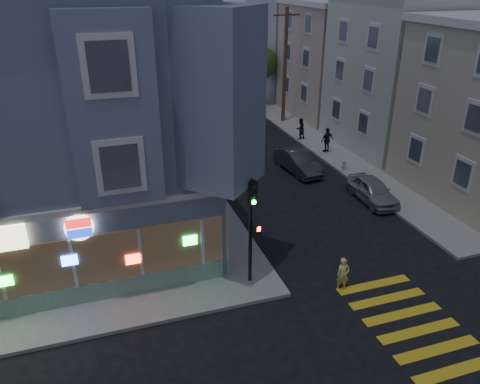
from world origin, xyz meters
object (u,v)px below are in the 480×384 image
parked_car_b (298,162)px  parked_car_c (245,117)px  parked_car_d (248,100)px  traffic_signal (252,215)px  running_child (343,274)px  utility_pole (285,64)px  street_tree_near (261,63)px  pedestrian_a (300,129)px  parked_car_a (373,190)px  pedestrian_b (327,140)px  street_tree_far (235,51)px  fire_hydrant (344,165)px

parked_car_b → parked_car_c: bearing=84.7°
parked_car_c → parked_car_d: size_ratio=0.95×
parked_car_c → traffic_signal: size_ratio=1.13×
running_child → traffic_signal: traffic_signal is taller
utility_pole → parked_car_d: 6.79m
street_tree_near → parked_car_b: 17.11m
parked_car_b → traffic_signal: traffic_signal is taller
parked_car_c → parked_car_d: parked_car_d is taller
pedestrian_a → parked_car_d: 10.20m
utility_pole → street_tree_near: (0.20, 6.00, -0.86)m
parked_car_a → traffic_signal: size_ratio=0.86×
pedestrian_b → street_tree_far: bearing=-106.2°
pedestrian_b → traffic_signal: bearing=36.3°
parked_car_a → fire_hydrant: (0.60, 4.13, -0.13)m
parked_car_a → parked_car_d: parked_car_d is taller
parked_car_c → fire_hydrant: (2.70, -11.56, -0.21)m
street_tree_near → parked_car_d: size_ratio=1.00×
running_child → street_tree_far: bearing=85.8°
parked_car_b → street_tree_near: bearing=72.3°
utility_pole → pedestrian_b: size_ratio=5.19×
street_tree_far → pedestrian_a: bearing=-92.7°
pedestrian_b → fire_hydrant: pedestrian_b is taller
traffic_signal → pedestrian_b: bearing=35.3°
street_tree_near → parked_car_a: size_ratio=1.38×
pedestrian_a → utility_pole: bearing=-116.9°
street_tree_near → utility_pole: bearing=-91.9°
running_child → parked_car_a: bearing=56.6°
street_tree_near → parked_car_b: (-3.60, -16.41, -3.26)m
parked_car_b → parked_car_c: 10.49m
parked_car_b → parked_car_a: bearing=-73.3°
running_child → fire_hydrant: bearing=66.9°
running_child → parked_car_d: parked_car_d is taller
parked_car_b → parked_car_c: (0.00, 10.49, 0.06)m
parked_car_d → traffic_signal: traffic_signal is taller
street_tree_near → traffic_signal: street_tree_near is taller
parked_car_d → pedestrian_a: bearing=-79.0°
running_child → fire_hydrant: running_child is taller
street_tree_far → parked_car_d: street_tree_far is taller
street_tree_near → pedestrian_a: street_tree_near is taller
running_child → pedestrian_b: pedestrian_b is taller
pedestrian_a → parked_car_d: (-0.60, 10.18, -0.20)m
running_child → parked_car_a: size_ratio=0.37×
pedestrian_a → parked_car_b: pedestrian_a is taller
street_tree_far → fire_hydrant: size_ratio=7.48×
utility_pole → parked_car_d: (-1.30, 5.28, -4.06)m
street_tree_far → parked_car_b: size_ratio=1.29×
utility_pole → parked_car_b: 11.70m
utility_pole → street_tree_far: size_ratio=1.70×
utility_pole → fire_hydrant: utility_pole is taller
utility_pole → running_child: size_ratio=6.31×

